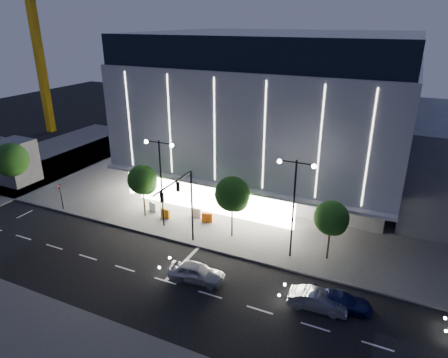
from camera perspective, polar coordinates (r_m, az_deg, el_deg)
ground at (r=35.05m, az=-9.82°, el=-12.02°), size 160.00×160.00×0.00m
sidewalk_museum at (r=52.67m, az=9.72°, el=0.11°), size 70.00×40.00×0.15m
sidewalk_west at (r=61.16m, az=-28.04°, el=0.87°), size 16.00×50.00×0.15m
museum at (r=48.99m, az=7.54°, el=9.85°), size 30.00×25.80×18.00m
traffic_mast at (r=34.52m, az=-5.87°, el=-2.76°), size 0.33×5.89×7.07m
street_lamp_west at (r=38.25m, az=-9.04°, el=1.10°), size 3.16×0.36×9.00m
street_lamp_east at (r=33.17m, az=10.00°, el=-2.31°), size 3.16×0.36×9.00m
ped_signal_far at (r=46.24m, az=-22.27°, el=-2.03°), size 0.22×0.24×3.00m
tower_crane at (r=77.78m, az=-25.22°, el=20.87°), size 32.00×2.00×28.50m
tree_left at (r=41.35m, az=-11.53°, el=-0.32°), size 3.02×3.02×5.72m
tree_mid at (r=36.50m, az=1.23°, el=-2.42°), size 3.25×3.25×6.15m
tree_right at (r=34.42m, az=15.11°, el=-5.66°), size 2.91×2.91×5.51m
car_lead at (r=32.44m, az=-4.00°, el=-13.15°), size 4.70×2.38×1.54m
car_second at (r=30.51m, az=13.25°, el=-16.55°), size 4.30×1.75×1.39m
car_third at (r=31.02m, az=16.51°, el=-16.40°), size 4.38×2.23×1.22m
barrier_a at (r=41.91m, az=-8.38°, el=-4.87°), size 1.13×0.42×1.00m
barrier_b at (r=43.59m, az=-10.09°, el=-3.88°), size 1.12×0.62×1.00m
barrier_c at (r=40.65m, az=-2.43°, el=-5.52°), size 1.12×0.57×1.00m
barrier_d at (r=41.68m, az=-3.94°, el=-4.83°), size 1.10×0.25×1.00m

